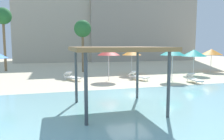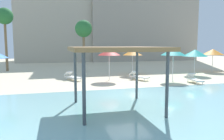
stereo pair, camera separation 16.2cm
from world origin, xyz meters
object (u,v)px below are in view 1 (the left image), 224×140
Objects in this scene: beach_umbrella_teal_7 at (173,52)px; beach_umbrella_orange_3 at (132,52)px; beach_umbrella_red_1 at (109,52)px; lounge_chair_4 at (137,76)px; shade_pavilion at (117,51)px; lounge_chair_6 at (193,79)px; palm_tree_1 at (3,18)px; lounge_chair_5 at (72,76)px; beach_umbrella_teal_4 at (194,53)px; beach_umbrella_orange_0 at (212,52)px; palm_tree_2 at (83,30)px.

beach_umbrella_orange_3 is at bearing 113.66° from beach_umbrella_teal_7.
beach_umbrella_red_1 is 3.28m from lounge_chair_4.
shade_pavilion is 2.10× the size of lounge_chair_6.
shade_pavilion is 20.20m from palm_tree_1.
beach_umbrella_teal_4 is at bearing 61.30° from lounge_chair_5.
beach_umbrella_red_1 reaches higher than beach_umbrella_orange_0.
palm_tree_1 reaches higher than lounge_chair_5.
lounge_chair_4 is (-6.75, -1.51, -1.91)m from beach_umbrella_teal_4.
lounge_chair_6 is at bearing 34.28° from shade_pavilion.
beach_umbrella_orange_3 is 6.97m from lounge_chair_6.
lounge_chair_4 is 9.03m from palm_tree_2.
lounge_chair_5 is at bearing -161.71° from beach_umbrella_orange_3.
palm_tree_1 is (-12.45, 10.06, 5.79)m from lounge_chair_4.
lounge_chair_5 is (-6.31, -2.09, -1.95)m from beach_umbrella_orange_3.
lounge_chair_5 is 0.27× the size of palm_tree_1.
beach_umbrella_orange_3 reaches higher than lounge_chair_6.
lounge_chair_6 is (1.14, -1.38, -2.13)m from beach_umbrella_teal_7.
shade_pavilion is at bearing -65.91° from palm_tree_1.
lounge_chair_5 is at bearing -107.56° from palm_tree_2.
shade_pavilion is 18.65m from beach_umbrella_orange_0.
shade_pavilion reaches higher than lounge_chair_6.
beach_umbrella_teal_4 is 12.12m from palm_tree_2.
palm_tree_2 reaches higher than beach_umbrella_red_1.
lounge_chair_5 is (-15.99, -2.10, -1.92)m from beach_umbrella_orange_0.
beach_umbrella_orange_3 reaches higher than lounge_chair_4.
beach_umbrella_teal_7 is 19.21m from palm_tree_1.
palm_tree_2 is at bearing 165.91° from beach_umbrella_orange_0.
shade_pavilion is 1.59× the size of beach_umbrella_orange_0.
palm_tree_1 is at bearing 136.21° from beach_umbrella_red_1.
beach_umbrella_teal_4 reaches higher than lounge_chair_4.
shade_pavilion is 9.86m from beach_umbrella_teal_7.
lounge_chair_5 is 12.56m from palm_tree_1.
beach_umbrella_orange_0 is at bearing 12.49° from beach_umbrella_red_1.
beach_umbrella_orange_0 is 0.45× the size of palm_tree_2.
beach_umbrella_red_1 is at bearing -173.71° from beach_umbrella_teal_4.
palm_tree_1 is (-9.97, 9.56, 3.69)m from beach_umbrella_red_1.
lounge_chair_6 is at bearing -125.49° from beach_umbrella_teal_4.
lounge_chair_4 is (4.32, 8.13, -2.43)m from shade_pavilion.
palm_tree_1 is at bearing 143.36° from beach_umbrella_teal_7.
beach_umbrella_teal_7 is at bearing -133.40° from lounge_chair_6.
shade_pavilion is at bearing -138.92° from beach_umbrella_teal_4.
beach_umbrella_red_1 is 6.94m from palm_tree_2.
shade_pavilion is at bearing -102.04° from beach_umbrella_red_1.
lounge_chair_6 is at bearing -62.15° from beach_umbrella_orange_3.
palm_tree_1 reaches higher than shade_pavilion.
palm_tree_2 is (0.50, 15.04, 1.96)m from shade_pavilion.
beach_umbrella_orange_0 is at bearing 67.55° from lounge_chair_5.
beach_umbrella_red_1 is at bearing -43.79° from palm_tree_1.
beach_umbrella_red_1 is 0.37× the size of palm_tree_1.
beach_umbrella_teal_4 is at bearing -24.00° from palm_tree_1.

